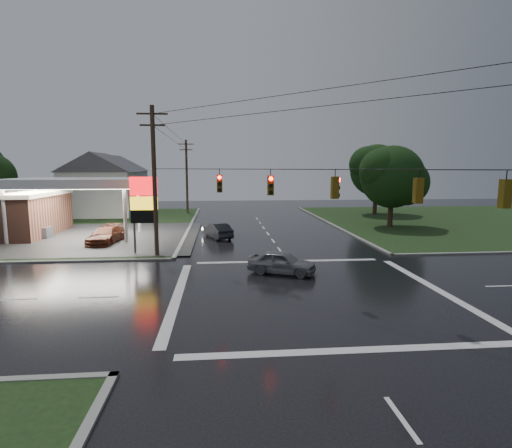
{
  "coord_description": "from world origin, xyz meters",
  "views": [
    {
      "loc": [
        -4.7,
        -20.34,
        6.59
      ],
      "look_at": [
        -2.45,
        4.88,
        3.0
      ],
      "focal_mm": 28.0,
      "sensor_mm": 36.0,
      "label": 1
    }
  ],
  "objects": [
    {
      "name": "ground",
      "position": [
        0.0,
        0.0,
        0.0
      ],
      "size": [
        120.0,
        120.0,
        0.0
      ],
      "primitive_type": "plane",
      "color": "black",
      "rests_on": "ground"
    },
    {
      "name": "grass_nw",
      "position": [
        -26.0,
        26.0,
        0.04
      ],
      "size": [
        36.0,
        36.0,
        0.08
      ],
      "primitive_type": "cube",
      "color": "black",
      "rests_on": "ground"
    },
    {
      "name": "grass_ne",
      "position": [
        26.0,
        26.0,
        0.04
      ],
      "size": [
        36.0,
        36.0,
        0.08
      ],
      "primitive_type": "cube",
      "color": "black",
      "rests_on": "ground"
    },
    {
      "name": "gas_station",
      "position": [
        -25.68,
        19.7,
        2.55
      ],
      "size": [
        26.2,
        18.0,
        5.6
      ],
      "color": "#2D2D2D",
      "rests_on": "ground"
    },
    {
      "name": "pylon_sign",
      "position": [
        -10.5,
        10.5,
        4.01
      ],
      "size": [
        2.0,
        0.35,
        6.0
      ],
      "color": "#59595E",
      "rests_on": "ground"
    },
    {
      "name": "utility_pole_nw",
      "position": [
        -9.5,
        9.5,
        5.72
      ],
      "size": [
        2.2,
        0.32,
        11.0
      ],
      "color": "#382619",
      "rests_on": "ground"
    },
    {
      "name": "utility_pole_n",
      "position": [
        -9.5,
        38.0,
        5.47
      ],
      "size": [
        2.2,
        0.32,
        10.5
      ],
      "color": "#382619",
      "rests_on": "ground"
    },
    {
      "name": "traffic_signals",
      "position": [
        0.02,
        -0.02,
        6.48
      ],
      "size": [
        26.87,
        26.87,
        1.47
      ],
      "color": "black",
      "rests_on": "ground"
    },
    {
      "name": "house_near",
      "position": [
        -20.95,
        36.0,
        4.41
      ],
      "size": [
        11.05,
        8.48,
        8.6
      ],
      "color": "silver",
      "rests_on": "ground"
    },
    {
      "name": "house_far",
      "position": [
        -21.95,
        48.0,
        4.41
      ],
      "size": [
        11.05,
        8.48,
        8.6
      ],
      "color": "silver",
      "rests_on": "ground"
    },
    {
      "name": "tree_ne_near",
      "position": [
        14.14,
        21.99,
        5.56
      ],
      "size": [
        7.99,
        6.8,
        8.98
      ],
      "color": "black",
      "rests_on": "ground"
    },
    {
      "name": "tree_ne_far",
      "position": [
        17.15,
        33.99,
        6.18
      ],
      "size": [
        8.46,
        7.2,
        9.8
      ],
      "color": "black",
      "rests_on": "ground"
    },
    {
      "name": "car_north",
      "position": [
        -5.02,
        16.89,
        0.71
      ],
      "size": [
        3.01,
        4.57,
        1.42
      ],
      "primitive_type": "imported",
      "rotation": [
        0.0,
        0.0,
        3.52
      ],
      "color": "black",
      "rests_on": "ground"
    },
    {
      "name": "car_crossing",
      "position": [
        -0.93,
        3.75,
        0.72
      ],
      "size": [
        4.58,
        3.29,
        1.45
      ],
      "primitive_type": "imported",
      "rotation": [
        0.0,
        0.0,
        1.15
      ],
      "color": "slate",
      "rests_on": "ground"
    },
    {
      "name": "car_pump",
      "position": [
        -14.69,
        15.05,
        0.74
      ],
      "size": [
        2.7,
        5.34,
        1.49
      ],
      "primitive_type": "imported",
      "rotation": [
        0.0,
        0.0,
        -0.12
      ],
      "color": "#632A16",
      "rests_on": "ground"
    }
  ]
}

